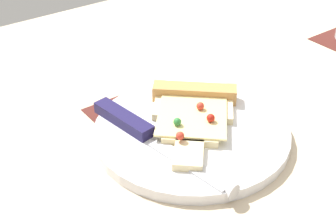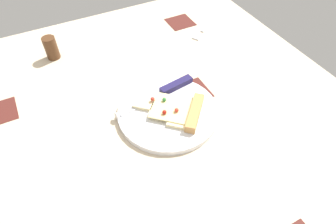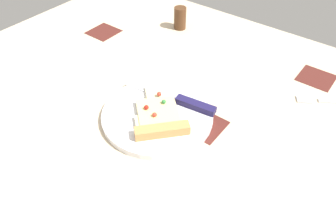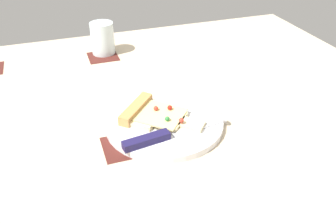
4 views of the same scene
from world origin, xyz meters
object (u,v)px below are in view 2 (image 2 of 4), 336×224
Objects in this scene: pizza_slice at (178,110)px; pepper_shaker at (51,48)px; plate at (168,112)px; knife at (163,92)px; fork at (204,29)px.

pizza_slice is 2.51× the size of pepper_shaker.
knife reaches higher than plate.
fork is (29.85, -29.52, -0.35)cm from plate.
plate is 41.98cm from fork.
plate is 43.76cm from pepper_shaker.
pepper_shaker reaches higher than knife.
pepper_shaker reaches higher than fork.
pizza_slice is 0.75× the size of knife.
fork is (-8.34, -50.69, -3.21)cm from pepper_shaker.
knife is 1.73× the size of fork.
pizza_slice is (-1.74, -1.91, 1.54)cm from plate.
plate is 1.88× the size of fork.
plate is 1.09× the size of knife.
plate is 3.63× the size of pepper_shaker.
knife is at bearing 98.31° from fork.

